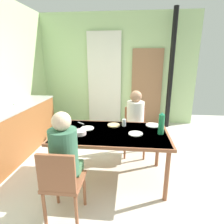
% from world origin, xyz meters
% --- Properties ---
extents(ground_plane, '(6.97, 6.97, 0.00)m').
position_xyz_m(ground_plane, '(0.00, 0.00, 0.00)').
color(ground_plane, beige).
extents(wall_back, '(4.27, 0.10, 2.89)m').
position_xyz_m(wall_back, '(0.00, 2.68, 1.45)').
color(wall_back, '#B5D597').
rests_on(wall_back, ground_plane).
extents(door_wooden, '(0.80, 0.05, 2.00)m').
position_xyz_m(door_wooden, '(0.86, 2.60, 1.00)').
color(door_wooden, '#956747').
rests_on(door_wooden, ground_plane).
extents(stove_pipe_column, '(0.12, 0.12, 2.89)m').
position_xyz_m(stove_pipe_column, '(1.41, 2.33, 1.45)').
color(stove_pipe_column, black).
rests_on(stove_pipe_column, ground_plane).
extents(curtain_panel, '(0.90, 0.03, 2.43)m').
position_xyz_m(curtain_panel, '(-0.29, 2.58, 1.21)').
color(curtain_panel, white).
rests_on(curtain_panel, ground_plane).
extents(kitchen_counter, '(0.61, 2.47, 0.91)m').
position_xyz_m(kitchen_counter, '(-1.70, 0.47, 0.45)').
color(kitchen_counter, brown).
rests_on(kitchen_counter, ground_plane).
extents(dining_table, '(1.60, 0.93, 0.74)m').
position_xyz_m(dining_table, '(0.16, -0.02, 0.67)').
color(dining_table, brown).
rests_on(dining_table, ground_plane).
extents(chair_near_diner, '(0.40, 0.40, 0.87)m').
position_xyz_m(chair_near_diner, '(-0.27, -0.83, 0.50)').
color(chair_near_diner, brown).
rests_on(chair_near_diner, ground_plane).
extents(chair_far_diner, '(0.40, 0.40, 0.87)m').
position_xyz_m(chair_far_diner, '(0.52, 0.80, 0.50)').
color(chair_far_diner, brown).
rests_on(chair_far_diner, ground_plane).
extents(person_near_diner, '(0.30, 0.37, 0.77)m').
position_xyz_m(person_near_diner, '(-0.27, -0.70, 0.78)').
color(person_near_diner, '#3F6E48').
rests_on(person_near_diner, ground_plane).
extents(person_far_diner, '(0.30, 0.37, 0.77)m').
position_xyz_m(person_far_diner, '(0.52, 0.66, 0.78)').
color(person_far_diner, silver).
rests_on(person_far_diner, ground_plane).
extents(water_bottle_green_near, '(0.08, 0.08, 0.31)m').
position_xyz_m(water_bottle_green_near, '(0.85, -0.02, 0.89)').
color(water_bottle_green_near, '#1F824C').
rests_on(water_bottle_green_near, dining_table).
extents(serving_bowl_center, '(0.17, 0.17, 0.05)m').
position_xyz_m(serving_bowl_center, '(-0.25, -0.15, 0.77)').
color(serving_bowl_center, '#F3D8D1').
rests_on(serving_bowl_center, dining_table).
extents(dinner_plate_near_left, '(0.22, 0.22, 0.01)m').
position_xyz_m(dinner_plate_near_left, '(0.78, 0.31, 0.75)').
color(dinner_plate_near_left, white).
rests_on(dinner_plate_near_left, dining_table).
extents(dinner_plate_near_right, '(0.20, 0.20, 0.01)m').
position_xyz_m(dinner_plate_near_right, '(-0.20, 0.08, 0.75)').
color(dinner_plate_near_right, white).
rests_on(dinner_plate_near_right, dining_table).
extents(dinner_plate_far_center, '(0.20, 0.20, 0.01)m').
position_xyz_m(dinner_plate_far_center, '(0.51, -0.06, 0.75)').
color(dinner_plate_far_center, white).
rests_on(dinner_plate_far_center, dining_table).
extents(drinking_glass_by_near_diner, '(0.06, 0.06, 0.11)m').
position_xyz_m(drinking_glass_by_near_diner, '(0.33, 0.24, 0.79)').
color(drinking_glass_by_near_diner, silver).
rests_on(drinking_glass_by_near_diner, dining_table).
extents(drinking_glass_by_far_diner, '(0.06, 0.06, 0.09)m').
position_xyz_m(drinking_glass_by_far_diner, '(-0.27, -0.35, 0.79)').
color(drinking_glass_by_far_diner, silver).
rests_on(drinking_glass_by_far_diner, dining_table).
extents(bread_plate_sliced, '(0.19, 0.19, 0.02)m').
position_xyz_m(bread_plate_sliced, '(0.18, 0.24, 0.75)').
color(bread_plate_sliced, '#DBB77A').
rests_on(bread_plate_sliced, dining_table).
extents(cutlery_knife_near, '(0.12, 0.11, 0.00)m').
position_xyz_m(cutlery_knife_near, '(-0.49, -0.17, 0.74)').
color(cutlery_knife_near, silver).
rests_on(cutlery_knife_near, dining_table).
extents(cutlery_fork_near, '(0.13, 0.10, 0.00)m').
position_xyz_m(cutlery_fork_near, '(-0.36, 0.30, 0.74)').
color(cutlery_fork_near, silver).
rests_on(cutlery_fork_near, dining_table).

